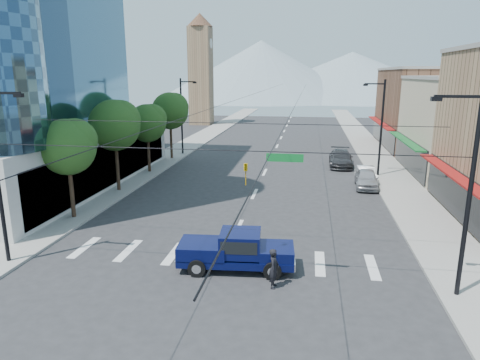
{
  "coord_description": "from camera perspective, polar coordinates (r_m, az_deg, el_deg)",
  "views": [
    {
      "loc": [
        4.19,
        -19.15,
        9.44
      ],
      "look_at": [
        0.03,
        6.51,
        3.0
      ],
      "focal_mm": 32.0,
      "sensor_mm": 36.0,
      "label": 1
    }
  ],
  "objects": [
    {
      "name": "parked_car_mid",
      "position": [
        40.11,
        16.45,
        0.74
      ],
      "size": [
        1.69,
        4.25,
        1.38
      ],
      "primitive_type": "imported",
      "rotation": [
        0.0,
        0.0,
        0.06
      ],
      "color": "white",
      "rests_on": "ground"
    },
    {
      "name": "shop_mid",
      "position": [
        46.22,
        29.33,
        6.01
      ],
      "size": [
        12.0,
        14.0,
        9.0
      ],
      "primitive_type": "cube",
      "color": "tan",
      "rests_on": "ground"
    },
    {
      "name": "parked_car_far",
      "position": [
        46.26,
        13.29,
        2.83
      ],
      "size": [
        2.48,
        5.86,
        1.69
      ],
      "primitive_type": "imported",
      "rotation": [
        0.0,
        0.0,
        -0.02
      ],
      "color": "#343336",
      "rests_on": "ground"
    },
    {
      "name": "mountain_left",
      "position": [
        170.24,
        2.83,
        14.43
      ],
      "size": [
        80.0,
        80.0,
        22.0
      ],
      "primitive_type": "cone",
      "color": "gray",
      "rests_on": "ground"
    },
    {
      "name": "ground",
      "position": [
        21.76,
        -2.88,
        -11.82
      ],
      "size": [
        160.0,
        160.0,
        0.0
      ],
      "primitive_type": "plane",
      "color": "#28282B",
      "rests_on": "ground"
    },
    {
      "name": "shop_far",
      "position": [
        61.39,
        24.4,
        8.55
      ],
      "size": [
        12.0,
        18.0,
        10.0
      ],
      "primitive_type": "cube",
      "color": "brown",
      "rests_on": "ground"
    },
    {
      "name": "mountain_right",
      "position": [
        179.85,
        14.66,
        13.35
      ],
      "size": [
        90.0,
        90.0,
        18.0
      ],
      "primitive_type": "cone",
      "color": "gray",
      "rests_on": "ground"
    },
    {
      "name": "pickup_truck",
      "position": [
        21.39,
        -0.58,
        -9.27
      ],
      "size": [
        5.92,
        2.62,
        1.96
      ],
      "rotation": [
        0.0,
        0.0,
        0.08
      ],
      "color": "#080D3F",
      "rests_on": "ground"
    },
    {
      "name": "tree_near",
      "position": [
        29.83,
        -21.74,
        4.35
      ],
      "size": [
        3.65,
        3.64,
        6.71
      ],
      "color": "black",
      "rests_on": "ground"
    },
    {
      "name": "tree_midnear",
      "position": [
        35.88,
        -16.15,
        7.22
      ],
      "size": [
        4.09,
        4.09,
        7.52
      ],
      "color": "black",
      "rests_on": "ground"
    },
    {
      "name": "lamp_pole_ne",
      "position": [
        41.9,
        18.19,
        7.07
      ],
      "size": [
        2.0,
        0.25,
        9.0
      ],
      "color": "black",
      "rests_on": "ground"
    },
    {
      "name": "tree_far",
      "position": [
        48.85,
        -9.14,
        9.23
      ],
      "size": [
        4.09,
        4.09,
        7.52
      ],
      "color": "black",
      "rests_on": "ground"
    },
    {
      "name": "parked_car_near",
      "position": [
        38.03,
        16.52,
        0.18
      ],
      "size": [
        2.09,
        4.69,
        1.57
      ],
      "primitive_type": "imported",
      "rotation": [
        0.0,
        0.0,
        -0.05
      ],
      "color": "#A6A5AA",
      "rests_on": "ground"
    },
    {
      "name": "sidewalk_left",
      "position": [
        62.04,
        -6.05,
        5.16
      ],
      "size": [
        4.0,
        120.0,
        0.15
      ],
      "primitive_type": "cube",
      "color": "gray",
      "rests_on": "ground"
    },
    {
      "name": "clock_tower",
      "position": [
        83.75,
        -5.26,
        14.69
      ],
      "size": [
        4.8,
        4.8,
        20.4
      ],
      "color": "#8C6B4C",
      "rests_on": "ground"
    },
    {
      "name": "pedestrian",
      "position": [
        19.75,
        4.55,
        -11.66
      ],
      "size": [
        0.51,
        0.72,
        1.86
      ],
      "primitive_type": "imported",
      "rotation": [
        0.0,
        0.0,
        1.47
      ],
      "color": "black",
      "rests_on": "ground"
    },
    {
      "name": "signal_rig",
      "position": [
        19.19,
        -3.1,
        -0.58
      ],
      "size": [
        21.8,
        0.2,
        9.0
      ],
      "color": "black",
      "rests_on": "ground"
    },
    {
      "name": "sidewalk_right",
      "position": [
        60.39,
        16.58,
        4.42
      ],
      "size": [
        4.0,
        120.0,
        0.15
      ],
      "primitive_type": "cube",
      "color": "gray",
      "rests_on": "ground"
    },
    {
      "name": "tree_midfar",
      "position": [
        42.34,
        -12.07,
        7.59
      ],
      "size": [
        3.65,
        3.64,
        6.71
      ],
      "color": "black",
      "rests_on": "ground"
    },
    {
      "name": "lamp_pole_nw",
      "position": [
        51.54,
        -7.67,
        8.79
      ],
      "size": [
        2.0,
        0.25,
        9.0
      ],
      "color": "black",
      "rests_on": "ground"
    }
  ]
}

